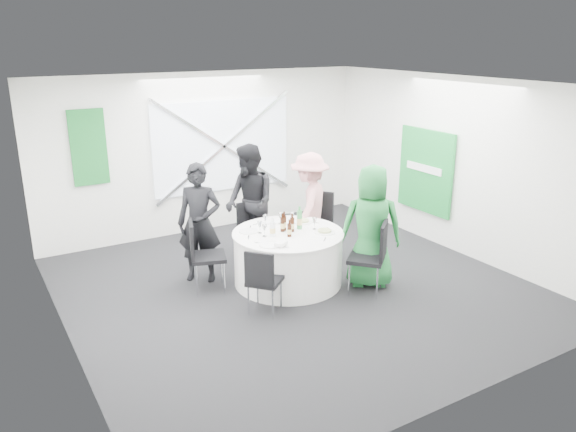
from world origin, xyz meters
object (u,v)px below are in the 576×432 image
green_water_bottle (299,220)px  clear_water_bottle (273,229)px  chair_back_right (318,218)px  chair_back (251,226)px  person_man_back_left (199,223)px  chair_front_left (262,277)px  banquet_table (288,258)px  chair_back_left (201,250)px  chair_front_right (374,252)px  person_man_back (250,202)px  person_woman_green (371,227)px  person_woman_pink (309,205)px

green_water_bottle → clear_water_bottle: size_ratio=1.23×
chair_back_right → green_water_bottle: bearing=-85.0°
chair_back → person_man_back_left: bearing=-159.2°
chair_front_left → chair_back: bearing=-64.2°
banquet_table → green_water_bottle: size_ratio=4.75×
chair_back_left → chair_front_right: 2.33m
chair_front_left → person_man_back: person_man_back is taller
clear_water_bottle → person_man_back: bearing=77.8°
banquet_table → chair_front_left: size_ratio=1.78×
chair_back → chair_front_left: size_ratio=1.02×
chair_back → person_man_back: person_man_back is taller
chair_front_right → clear_water_bottle: clear_water_bottle is taller
banquet_table → chair_front_right: bearing=-47.8°
chair_back_right → person_man_back_left: size_ratio=0.59×
banquet_table → person_woman_green: 1.25m
chair_front_left → person_man_back_left: (-0.24, 1.41, 0.34)m
chair_front_left → person_man_back_left: person_man_back_left is taller
banquet_table → person_man_back: bearing=90.1°
chair_front_right → person_man_back_left: (-1.82, 1.64, 0.25)m
banquet_table → chair_front_left: 1.03m
banquet_table → chair_back_left: size_ratio=1.56×
person_man_back_left → green_water_bottle: bearing=7.0°
chair_back_right → chair_front_left: bearing=-88.0°
chair_back → chair_back_right: (0.98, -0.40, 0.08)m
chair_front_right → person_man_back_left: bearing=-84.3°
clear_water_bottle → chair_front_right: bearing=-39.2°
chair_back_left → person_woman_pink: bearing=-60.8°
chair_back_left → clear_water_bottle: bearing=-96.0°
chair_front_right → person_man_back: 2.22m
person_woman_green → chair_back_right: bearing=-57.4°
person_woman_pink → green_water_bottle: bearing=6.6°
person_woman_pink → clear_water_bottle: 1.35m
chair_front_left → person_woman_pink: 2.17m
chair_back → person_woman_green: (0.95, -1.77, 0.34)m
banquet_table → person_man_back: 1.27m
chair_back_left → person_woman_pink: (1.99, 0.37, 0.24)m
banquet_table → person_man_back_left: (-1.01, 0.75, 0.48)m
person_woman_pink → clear_water_bottle: (-1.10, -0.77, 0.03)m
banquet_table → person_woman_green: person_woman_green is taller
chair_back_left → green_water_bottle: 1.43m
chair_back → chair_front_left: 1.96m
chair_back_right → person_man_back_left: person_man_back_left is taller
chair_back_left → person_woman_green: (2.10, -1.03, 0.27)m
person_woman_pink → clear_water_bottle: person_woman_pink is taller
person_woman_green → green_water_bottle: 1.01m
person_woman_pink → green_water_bottle: person_woman_pink is taller
chair_back → person_man_back: bearing=101.3°
person_man_back_left → person_man_back: 1.09m
banquet_table → chair_front_left: bearing=-139.1°
banquet_table → green_water_bottle: (0.22, 0.05, 0.51)m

